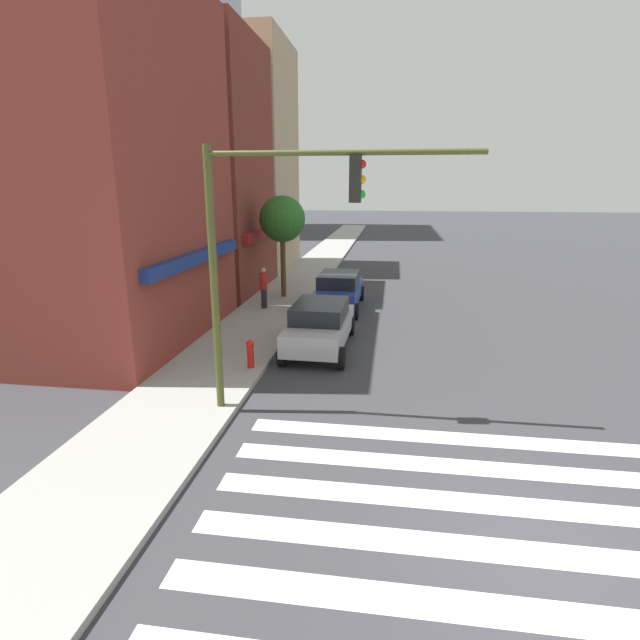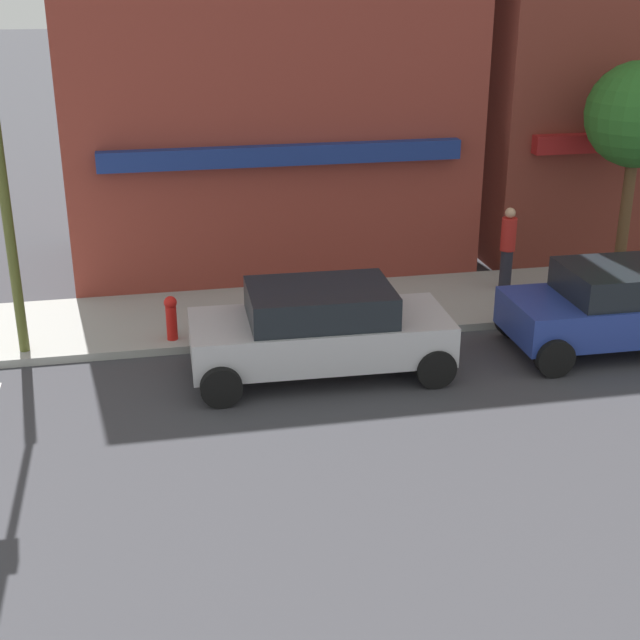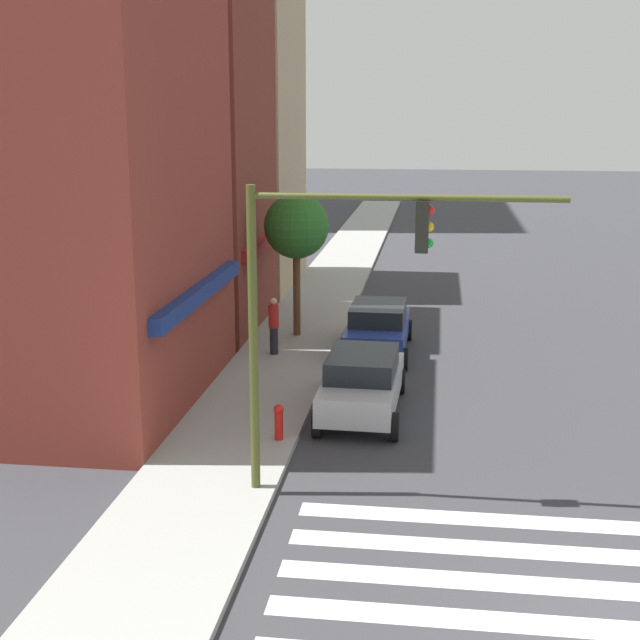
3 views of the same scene
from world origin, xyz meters
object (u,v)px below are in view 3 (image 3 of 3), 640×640
(traffic_signal, at_px, (326,286))
(street_tree, at_px, (296,227))
(sedan_blue, at_px, (378,327))
(fire_hydrant, at_px, (279,420))
(sedan_silver, at_px, (362,382))
(pedestrian_red_jacket, at_px, (274,325))

(traffic_signal, relative_size, street_tree, 1.31)
(sedan_blue, xyz_separation_m, fire_hydrant, (-8.17, 1.70, -0.23))
(sedan_silver, distance_m, sedan_blue, 5.72)
(pedestrian_red_jacket, height_order, fire_hydrant, pedestrian_red_jacket)
(sedan_blue, xyz_separation_m, street_tree, (1.39, 2.80, 2.93))
(sedan_blue, relative_size, pedestrian_red_jacket, 2.50)
(sedan_silver, bearing_deg, sedan_blue, 1.48)
(sedan_blue, height_order, fire_hydrant, sedan_blue)
(street_tree, bearing_deg, fire_hydrant, -173.44)
(sedan_blue, relative_size, fire_hydrant, 5.25)
(pedestrian_red_jacket, distance_m, fire_hydrant, 7.29)
(traffic_signal, bearing_deg, sedan_silver, -3.14)
(sedan_blue, bearing_deg, street_tree, 64.12)
(traffic_signal, distance_m, pedestrian_red_jacket, 10.67)
(traffic_signal, xyz_separation_m, fire_hydrant, (2.64, 1.42, -3.70))
(sedan_silver, xyz_separation_m, fire_hydrant, (-2.45, 1.70, -0.23))
(fire_hydrant, height_order, street_tree, street_tree)
(fire_hydrant, relative_size, street_tree, 0.18)
(sedan_silver, relative_size, street_tree, 0.94)
(pedestrian_red_jacket, xyz_separation_m, fire_hydrant, (-7.13, -1.43, -0.46))
(sedan_blue, relative_size, street_tree, 0.94)
(traffic_signal, relative_size, pedestrian_red_jacket, 3.49)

